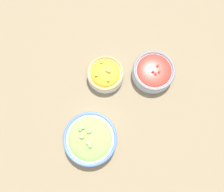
{
  "coord_description": "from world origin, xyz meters",
  "views": [
    {
      "loc": [
        -0.18,
        -0.05,
        0.82
      ],
      "look_at": [
        0.0,
        0.0,
        0.03
      ],
      "focal_mm": 35.0,
      "sensor_mm": 36.0,
      "label": 1
    }
  ],
  "objects": [
    {
      "name": "ground_plane",
      "position": [
        0.0,
        0.0,
        0.0
      ],
      "size": [
        3.0,
        3.0,
        0.0
      ],
      "primitive_type": "plane",
      "color": "#75664C"
    },
    {
      "name": "bowl_squash",
      "position": [
        0.08,
        0.05,
        0.03
      ],
      "size": [
        0.14,
        0.14,
        0.07
      ],
      "color": "silver",
      "rests_on": "ground_plane"
    },
    {
      "name": "bowl_lettuce",
      "position": [
        -0.17,
        0.03,
        0.04
      ],
      "size": [
        0.19,
        0.19,
        0.09
      ],
      "color": "white",
      "rests_on": "ground_plane"
    },
    {
      "name": "bowl_cherry_tomatoes",
      "position": [
        0.13,
        -0.13,
        0.03
      ],
      "size": [
        0.16,
        0.16,
        0.06
      ],
      "color": "#B2C1CC",
      "rests_on": "ground_plane"
    }
  ]
}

